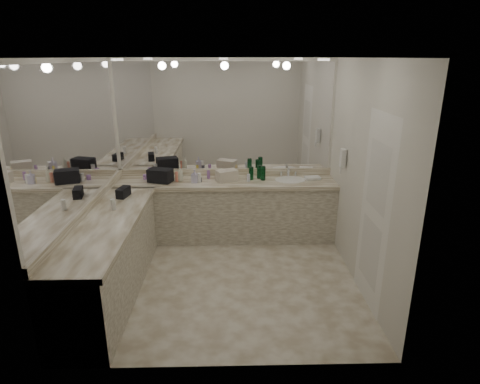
{
  "coord_description": "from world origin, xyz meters",
  "views": [
    {
      "loc": [
        0.08,
        -4.38,
        2.61
      ],
      "look_at": [
        0.2,
        0.4,
        0.99
      ],
      "focal_mm": 30.0,
      "sensor_mm": 36.0,
      "label": 1
    }
  ],
  "objects_px": {
    "wall_phone": "(343,158)",
    "hand_towel": "(313,178)",
    "soap_bottle_a": "(180,174)",
    "cream_cosmetic_case": "(227,175)",
    "sink": "(290,180)",
    "soap_bottle_b": "(195,176)",
    "soap_bottle_c": "(234,175)",
    "black_toiletry_bag": "(160,176)"
  },
  "relations": [
    {
      "from": "hand_towel",
      "to": "cream_cosmetic_case",
      "type": "bearing_deg",
      "value": -177.82
    },
    {
      "from": "cream_cosmetic_case",
      "to": "soap_bottle_b",
      "type": "relative_size",
      "value": 1.51
    },
    {
      "from": "sink",
      "to": "wall_phone",
      "type": "distance_m",
      "value": 0.91
    },
    {
      "from": "wall_phone",
      "to": "soap_bottle_b",
      "type": "bearing_deg",
      "value": 168.2
    },
    {
      "from": "soap_bottle_a",
      "to": "soap_bottle_b",
      "type": "bearing_deg",
      "value": -19.16
    },
    {
      "from": "soap_bottle_a",
      "to": "soap_bottle_c",
      "type": "relative_size",
      "value": 1.49
    },
    {
      "from": "sink",
      "to": "soap_bottle_b",
      "type": "height_order",
      "value": "soap_bottle_b"
    },
    {
      "from": "cream_cosmetic_case",
      "to": "soap_bottle_b",
      "type": "height_order",
      "value": "soap_bottle_b"
    },
    {
      "from": "sink",
      "to": "wall_phone",
      "type": "bearing_deg",
      "value": -39.57
    },
    {
      "from": "wall_phone",
      "to": "hand_towel",
      "type": "xyz_separation_m",
      "value": [
        -0.27,
        0.53,
        -0.43
      ]
    },
    {
      "from": "soap_bottle_c",
      "to": "cream_cosmetic_case",
      "type": "bearing_deg",
      "value": -171.79
    },
    {
      "from": "soap_bottle_a",
      "to": "hand_towel",
      "type": "bearing_deg",
      "value": 1.29
    },
    {
      "from": "cream_cosmetic_case",
      "to": "soap_bottle_c",
      "type": "distance_m",
      "value": 0.11
    },
    {
      "from": "black_toiletry_bag",
      "to": "soap_bottle_c",
      "type": "xyz_separation_m",
      "value": [
        1.06,
        0.05,
        -0.02
      ]
    },
    {
      "from": "sink",
      "to": "soap_bottle_c",
      "type": "height_order",
      "value": "soap_bottle_c"
    },
    {
      "from": "black_toiletry_bag",
      "to": "soap_bottle_a",
      "type": "distance_m",
      "value": 0.28
    },
    {
      "from": "cream_cosmetic_case",
      "to": "sink",
      "type": "bearing_deg",
      "value": -23.93
    },
    {
      "from": "wall_phone",
      "to": "black_toiletry_bag",
      "type": "distance_m",
      "value": 2.55
    },
    {
      "from": "wall_phone",
      "to": "black_toiletry_bag",
      "type": "height_order",
      "value": "wall_phone"
    },
    {
      "from": "wall_phone",
      "to": "soap_bottle_a",
      "type": "bearing_deg",
      "value": 167.46
    },
    {
      "from": "wall_phone",
      "to": "hand_towel",
      "type": "height_order",
      "value": "wall_phone"
    },
    {
      "from": "sink",
      "to": "soap_bottle_a",
      "type": "height_order",
      "value": "soap_bottle_a"
    },
    {
      "from": "hand_towel",
      "to": "black_toiletry_bag",
      "type": "bearing_deg",
      "value": -177.81
    },
    {
      "from": "soap_bottle_b",
      "to": "wall_phone",
      "type": "bearing_deg",
      "value": -11.8
    },
    {
      "from": "wall_phone",
      "to": "cream_cosmetic_case",
      "type": "relative_size",
      "value": 0.83
    },
    {
      "from": "soap_bottle_a",
      "to": "soap_bottle_b",
      "type": "distance_m",
      "value": 0.23
    },
    {
      "from": "black_toiletry_bag",
      "to": "soap_bottle_a",
      "type": "bearing_deg",
      "value": 8.4
    },
    {
      "from": "sink",
      "to": "cream_cosmetic_case",
      "type": "height_order",
      "value": "cream_cosmetic_case"
    },
    {
      "from": "wall_phone",
      "to": "cream_cosmetic_case",
      "type": "xyz_separation_m",
      "value": [
        -1.53,
        0.49,
        -0.37
      ]
    },
    {
      "from": "soap_bottle_c",
      "to": "hand_towel",
      "type": "bearing_deg",
      "value": 1.59
    },
    {
      "from": "soap_bottle_c",
      "to": "black_toiletry_bag",
      "type": "bearing_deg",
      "value": -177.16
    },
    {
      "from": "wall_phone",
      "to": "cream_cosmetic_case",
      "type": "height_order",
      "value": "wall_phone"
    },
    {
      "from": "wall_phone",
      "to": "black_toiletry_bag",
      "type": "xyz_separation_m",
      "value": [
        -2.48,
        0.45,
        -0.36
      ]
    },
    {
      "from": "wall_phone",
      "to": "soap_bottle_a",
      "type": "height_order",
      "value": "wall_phone"
    },
    {
      "from": "hand_towel",
      "to": "soap_bottle_c",
      "type": "height_order",
      "value": "soap_bottle_c"
    },
    {
      "from": "sink",
      "to": "wall_phone",
      "type": "xyz_separation_m",
      "value": [
        0.61,
        -0.5,
        0.46
      ]
    },
    {
      "from": "sink",
      "to": "wall_phone",
      "type": "relative_size",
      "value": 1.83
    },
    {
      "from": "wall_phone",
      "to": "cream_cosmetic_case",
      "type": "distance_m",
      "value": 1.65
    },
    {
      "from": "wall_phone",
      "to": "soap_bottle_a",
      "type": "relative_size",
      "value": 1.07
    },
    {
      "from": "soap_bottle_b",
      "to": "soap_bottle_c",
      "type": "relative_size",
      "value": 1.27
    },
    {
      "from": "sink",
      "to": "soap_bottle_b",
      "type": "relative_size",
      "value": 2.29
    },
    {
      "from": "wall_phone",
      "to": "black_toiletry_bag",
      "type": "relative_size",
      "value": 0.73
    }
  ]
}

